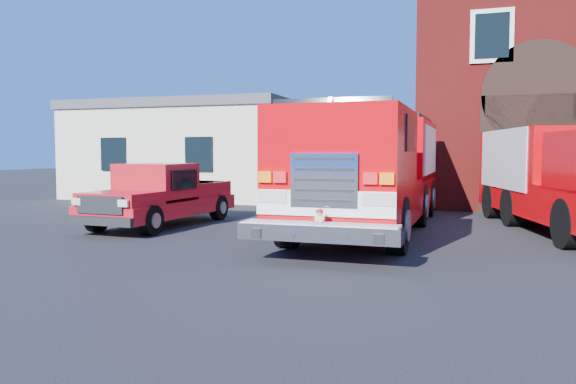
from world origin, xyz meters
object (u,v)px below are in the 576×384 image
(pickup_truck, at_px, (162,196))
(fire_engine, at_px, (371,169))
(side_building, at_px, (199,150))
(secondary_truck, at_px, (567,175))

(pickup_truck, bearing_deg, fire_engine, 9.15)
(fire_engine, relative_size, pickup_truck, 1.87)
(fire_engine, bearing_deg, side_building, 135.75)
(side_building, distance_m, secondary_truck, 16.98)
(pickup_truck, relative_size, secondary_truck, 0.63)
(side_building, height_order, secondary_truck, side_building)
(fire_engine, height_order, pickup_truck, fire_engine)
(side_building, xyz_separation_m, fire_engine, (9.85, -9.60, -0.58))
(secondary_truck, bearing_deg, side_building, 150.57)
(secondary_truck, bearing_deg, fire_engine, -165.59)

